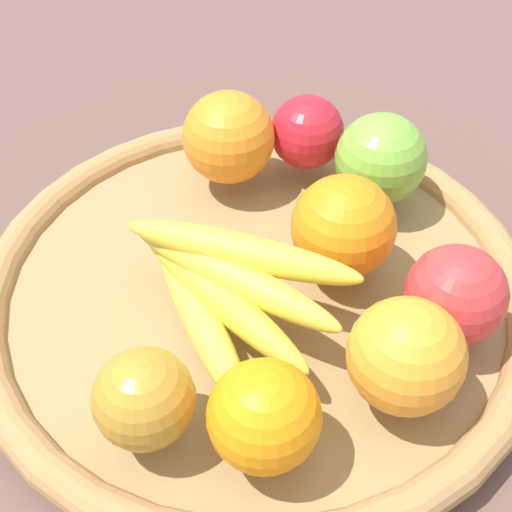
% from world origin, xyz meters
% --- Properties ---
extents(ground_plane, '(2.40, 2.40, 0.00)m').
position_xyz_m(ground_plane, '(0.00, 0.00, 0.00)').
color(ground_plane, brown).
rests_on(ground_plane, ground).
extents(basket, '(0.45, 0.45, 0.04)m').
position_xyz_m(basket, '(0.00, 0.00, 0.02)').
color(basket, '#987C4D').
rests_on(basket, ground_plane).
extents(orange_2, '(0.11, 0.11, 0.08)m').
position_xyz_m(orange_2, '(-0.06, 0.02, 0.08)').
color(orange_2, orange).
rests_on(orange_2, basket).
extents(banana_bunch, '(0.14, 0.18, 0.06)m').
position_xyz_m(banana_bunch, '(0.04, 0.03, 0.07)').
color(banana_bunch, yellow).
rests_on(banana_bunch, basket).
extents(apple_0, '(0.07, 0.07, 0.07)m').
position_xyz_m(apple_0, '(-0.11, -0.11, 0.07)').
color(apple_0, red).
rests_on(apple_0, basket).
extents(orange_0, '(0.10, 0.10, 0.08)m').
position_xyz_m(orange_0, '(-0.04, 0.14, 0.08)').
color(orange_0, orange).
rests_on(orange_0, basket).
extents(apple_1, '(0.11, 0.11, 0.08)m').
position_xyz_m(apple_1, '(-0.14, -0.04, 0.08)').
color(apple_1, '#7ABB3D').
rests_on(apple_1, basket).
extents(apple_3, '(0.10, 0.10, 0.07)m').
position_xyz_m(apple_3, '(-0.10, 0.11, 0.08)').
color(apple_3, red).
rests_on(apple_3, basket).
extents(orange_1, '(0.10, 0.10, 0.08)m').
position_xyz_m(orange_1, '(-0.04, -0.12, 0.08)').
color(orange_1, orange).
rests_on(orange_1, basket).
extents(orange_3, '(0.10, 0.10, 0.07)m').
position_xyz_m(orange_3, '(0.07, 0.14, 0.08)').
color(orange_3, orange).
rests_on(orange_3, basket).
extents(apple_2, '(0.09, 0.09, 0.07)m').
position_xyz_m(apple_2, '(0.13, 0.09, 0.07)').
color(apple_2, '#BA8628').
rests_on(apple_2, basket).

